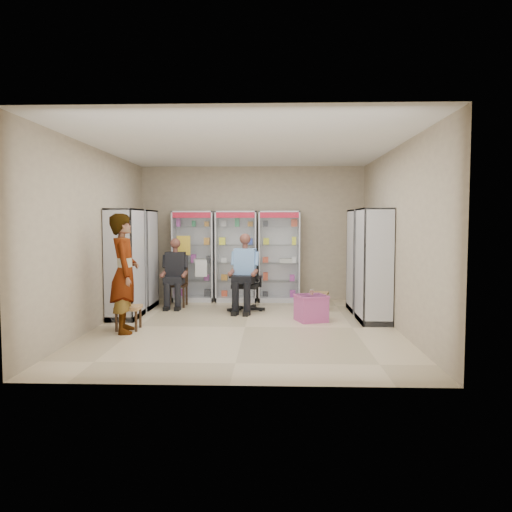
{
  "coord_description": "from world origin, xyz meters",
  "views": [
    {
      "loc": [
        0.47,
        -8.27,
        1.78
      ],
      "look_at": [
        0.16,
        0.7,
        1.15
      ],
      "focal_mm": 35.0,
      "sensor_mm": 36.0,
      "label": 1
    }
  ],
  "objects_px": {
    "cabinet_back_left": "(194,256)",
    "office_chair": "(246,282)",
    "pink_trunk": "(311,308)",
    "cabinet_right_far": "(362,261)",
    "cabinet_back_right": "(279,256)",
    "standing_man": "(124,273)",
    "cabinet_right_near": "(374,266)",
    "cabinet_left_far": "(141,259)",
    "cabinet_left_near": "(125,264)",
    "wooden_chair": "(176,284)",
    "woven_stool_a": "(319,301)",
    "cabinet_back_mid": "(236,256)",
    "woven_stool_b": "(129,318)",
    "seated_shopkeeper": "(245,275)"
  },
  "relations": [
    {
      "from": "cabinet_back_right",
      "to": "cabinet_right_near",
      "type": "bearing_deg",
      "value": -53.84
    },
    {
      "from": "cabinet_left_near",
      "to": "pink_trunk",
      "type": "distance_m",
      "value": 3.47
    },
    {
      "from": "wooden_chair",
      "to": "woven_stool_a",
      "type": "bearing_deg",
      "value": -7.46
    },
    {
      "from": "office_chair",
      "to": "pink_trunk",
      "type": "relative_size",
      "value": 2.32
    },
    {
      "from": "seated_shopkeeper",
      "to": "pink_trunk",
      "type": "height_order",
      "value": "seated_shopkeeper"
    },
    {
      "from": "wooden_chair",
      "to": "seated_shopkeeper",
      "type": "xyz_separation_m",
      "value": [
        1.47,
        -0.53,
        0.25
      ]
    },
    {
      "from": "cabinet_back_mid",
      "to": "cabinet_right_far",
      "type": "relative_size",
      "value": 1.0
    },
    {
      "from": "cabinet_back_mid",
      "to": "cabinet_right_far",
      "type": "xyz_separation_m",
      "value": [
        2.58,
        -1.13,
        0.0
      ]
    },
    {
      "from": "cabinet_back_left",
      "to": "woven_stool_a",
      "type": "height_order",
      "value": "cabinet_back_left"
    },
    {
      "from": "cabinet_left_far",
      "to": "wooden_chair",
      "type": "xyz_separation_m",
      "value": [
        0.68,
        0.2,
        -0.53
      ]
    },
    {
      "from": "cabinet_back_right",
      "to": "seated_shopkeeper",
      "type": "bearing_deg",
      "value": -118.2
    },
    {
      "from": "wooden_chair",
      "to": "cabinet_back_right",
      "type": "bearing_deg",
      "value": 18.75
    },
    {
      "from": "cabinet_right_near",
      "to": "cabinet_left_far",
      "type": "distance_m",
      "value": 4.65
    },
    {
      "from": "cabinet_back_right",
      "to": "cabinet_left_near",
      "type": "bearing_deg",
      "value": -144.35
    },
    {
      "from": "cabinet_right_near",
      "to": "cabinet_left_near",
      "type": "distance_m",
      "value": 4.46
    },
    {
      "from": "cabinet_back_mid",
      "to": "woven_stool_b",
      "type": "xyz_separation_m",
      "value": [
        -1.55,
        -3.0,
        -0.8
      ]
    },
    {
      "from": "cabinet_right_near",
      "to": "woven_stool_a",
      "type": "height_order",
      "value": "cabinet_right_near"
    },
    {
      "from": "cabinet_back_left",
      "to": "office_chair",
      "type": "relative_size",
      "value": 1.77
    },
    {
      "from": "woven_stool_b",
      "to": "wooden_chair",
      "type": "bearing_deg",
      "value": 81.23
    },
    {
      "from": "office_chair",
      "to": "woven_stool_a",
      "type": "distance_m",
      "value": 1.51
    },
    {
      "from": "pink_trunk",
      "to": "woven_stool_a",
      "type": "bearing_deg",
      "value": 77.75
    },
    {
      "from": "cabinet_back_left",
      "to": "woven_stool_b",
      "type": "bearing_deg",
      "value": -101.31
    },
    {
      "from": "cabinet_left_far",
      "to": "woven_stool_b",
      "type": "relative_size",
      "value": 5.09
    },
    {
      "from": "office_chair",
      "to": "pink_trunk",
      "type": "height_order",
      "value": "office_chair"
    },
    {
      "from": "wooden_chair",
      "to": "seated_shopkeeper",
      "type": "relative_size",
      "value": 0.65
    },
    {
      "from": "seated_shopkeeper",
      "to": "standing_man",
      "type": "xyz_separation_m",
      "value": [
        -1.82,
        -1.92,
        0.23
      ]
    },
    {
      "from": "cabinet_right_far",
      "to": "standing_man",
      "type": "distance_m",
      "value": 4.61
    },
    {
      "from": "wooden_chair",
      "to": "cabinet_back_left",
      "type": "bearing_deg",
      "value": 71.1
    },
    {
      "from": "cabinet_back_left",
      "to": "cabinet_right_far",
      "type": "height_order",
      "value": "same"
    },
    {
      "from": "woven_stool_b",
      "to": "office_chair",
      "type": "bearing_deg",
      "value": 44.41
    },
    {
      "from": "cabinet_back_mid",
      "to": "woven_stool_b",
      "type": "bearing_deg",
      "value": -117.33
    },
    {
      "from": "office_chair",
      "to": "seated_shopkeeper",
      "type": "bearing_deg",
      "value": -81.47
    },
    {
      "from": "cabinet_back_left",
      "to": "cabinet_back_mid",
      "type": "height_order",
      "value": "same"
    },
    {
      "from": "cabinet_back_mid",
      "to": "office_chair",
      "type": "distance_m",
      "value": 1.32
    },
    {
      "from": "cabinet_right_far",
      "to": "cabinet_right_near",
      "type": "height_order",
      "value": "same"
    },
    {
      "from": "wooden_chair",
      "to": "standing_man",
      "type": "xyz_separation_m",
      "value": [
        -0.35,
        -2.46,
        0.48
      ]
    },
    {
      "from": "cabinet_back_right",
      "to": "woven_stool_b",
      "type": "bearing_deg",
      "value": -129.81
    },
    {
      "from": "pink_trunk",
      "to": "woven_stool_b",
      "type": "height_order",
      "value": "pink_trunk"
    },
    {
      "from": "wooden_chair",
      "to": "cabinet_right_far",
      "type": "bearing_deg",
      "value": -6.04
    },
    {
      "from": "cabinet_back_left",
      "to": "cabinet_back_mid",
      "type": "xyz_separation_m",
      "value": [
        0.95,
        0.0,
        0.0
      ]
    },
    {
      "from": "cabinet_right_near",
      "to": "seated_shopkeeper",
      "type": "height_order",
      "value": "cabinet_right_near"
    },
    {
      "from": "cabinet_back_right",
      "to": "pink_trunk",
      "type": "bearing_deg",
      "value": -76.05
    },
    {
      "from": "cabinet_right_far",
      "to": "woven_stool_b",
      "type": "distance_m",
      "value": 4.6
    },
    {
      "from": "cabinet_back_mid",
      "to": "standing_man",
      "type": "xyz_separation_m",
      "value": [
        -1.55,
        -3.19,
        -0.05
      ]
    },
    {
      "from": "cabinet_back_mid",
      "to": "cabinet_left_far",
      "type": "height_order",
      "value": "same"
    },
    {
      "from": "office_chair",
      "to": "pink_trunk",
      "type": "xyz_separation_m",
      "value": [
        1.22,
        -0.98,
        -0.33
      ]
    },
    {
      "from": "cabinet_back_mid",
      "to": "cabinet_left_far",
      "type": "distance_m",
      "value": 2.1
    },
    {
      "from": "cabinet_right_far",
      "to": "office_chair",
      "type": "bearing_deg",
      "value": 92.09
    },
    {
      "from": "cabinet_back_left",
      "to": "cabinet_back_right",
      "type": "bearing_deg",
      "value": 0.0
    },
    {
      "from": "cabinet_left_near",
      "to": "office_chair",
      "type": "relative_size",
      "value": 1.77
    }
  ]
}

